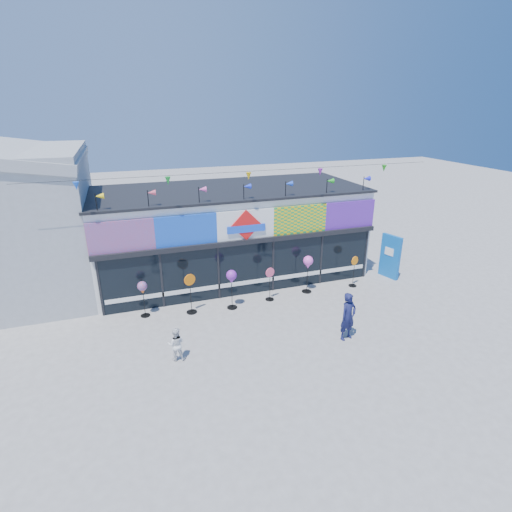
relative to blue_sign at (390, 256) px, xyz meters
name	(u,v)px	position (x,y,z in m)	size (l,w,h in m)	color
ground	(275,334)	(-6.88, -2.99, -1.03)	(80.00, 80.00, 0.00)	gray
kite_shop	(230,232)	(-6.88, 2.95, 1.02)	(16.00, 5.70, 5.31)	white
blue_sign	(390,256)	(0.00, 0.00, 0.00)	(0.44, 1.03, 2.05)	#0C5DB5
spinner_0	(143,289)	(-11.15, -0.14, 0.13)	(0.37, 0.37, 1.45)	black
spinner_1	(191,293)	(-9.41, -0.44, -0.17)	(0.45, 0.42, 1.63)	black
spinner_2	(232,278)	(-7.80, -0.59, 0.28)	(0.41, 0.41, 1.63)	black
spinner_3	(270,283)	(-6.12, -0.41, -0.27)	(0.40, 0.37, 1.44)	black
spinner_4	(308,263)	(-4.33, -0.22, 0.30)	(0.42, 0.42, 1.67)	black
spinner_5	(354,271)	(-2.12, -0.35, -0.28)	(0.39, 0.36, 1.42)	black
adult_man	(348,317)	(-4.63, -4.02, -0.17)	(0.63, 0.41, 1.72)	#151843
child	(176,344)	(-10.40, -3.36, -0.47)	(0.55, 0.32, 1.13)	white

